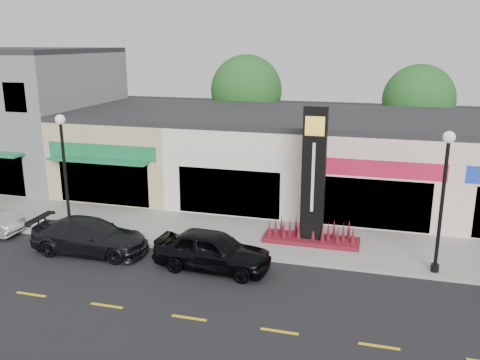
{
  "coord_description": "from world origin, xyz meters",
  "views": [
    {
      "loc": [
        5.53,
        -16.8,
        8.72
      ],
      "look_at": [
        -0.2,
        4.0,
        2.81
      ],
      "focal_mm": 38.0,
      "sensor_mm": 36.0,
      "label": 1
    }
  ],
  "objects": [
    {
      "name": "ground",
      "position": [
        0.0,
        0.0,
        0.0
      ],
      "size": [
        120.0,
        120.0,
        0.0
      ],
      "primitive_type": "plane",
      "color": "black",
      "rests_on": "ground"
    },
    {
      "name": "tree_rear_mid",
      "position": [
        8.0,
        19.5,
        4.88
      ],
      "size": [
        4.8,
        4.8,
        7.29
      ],
      "color": "#382619",
      "rests_on": "ground"
    },
    {
      "name": "pylon_sign",
      "position": [
        3.0,
        4.2,
        2.27
      ],
      "size": [
        4.2,
        1.3,
        6.0
      ],
      "color": "#550E12",
      "rests_on": "sidewalk"
    },
    {
      "name": "tree_rear_west",
      "position": [
        -4.0,
        19.5,
        5.22
      ],
      "size": [
        5.2,
        5.2,
        7.83
      ],
      "color": "#382619",
      "rests_on": "ground"
    },
    {
      "name": "shop_beige",
      "position": [
        -8.5,
        11.46,
        2.4
      ],
      "size": [
        7.0,
        10.85,
        4.8
      ],
      "color": "tan",
      "rests_on": "ground"
    },
    {
      "name": "shop_cream",
      "position": [
        -1.5,
        11.47,
        2.4
      ],
      "size": [
        7.0,
        10.01,
        4.8
      ],
      "color": "white",
      "rests_on": "ground"
    },
    {
      "name": "sidewalk",
      "position": [
        0.0,
        4.35,
        0.07
      ],
      "size": [
        52.0,
        4.3,
        0.15
      ],
      "primitive_type": "cube",
      "color": "gray",
      "rests_on": "ground"
    },
    {
      "name": "car_black_sedan",
      "position": [
        -0.44,
        0.74,
        0.79
      ],
      "size": [
        2.15,
        4.76,
        1.59
      ],
      "primitive_type": "imported",
      "rotation": [
        0.0,
        0.0,
        1.51
      ],
      "color": "black",
      "rests_on": "ground"
    },
    {
      "name": "lamp_east_near",
      "position": [
        8.0,
        2.5,
        3.48
      ],
      "size": [
        0.44,
        0.44,
        5.47
      ],
      "color": "black",
      "rests_on": "sidewalk"
    },
    {
      "name": "curb",
      "position": [
        0.0,
        2.1,
        0.07
      ],
      "size": [
        52.0,
        0.2,
        0.15
      ],
      "primitive_type": "cube",
      "color": "gray",
      "rests_on": "ground"
    },
    {
      "name": "shop_pink_w",
      "position": [
        5.5,
        11.47,
        2.4
      ],
      "size": [
        7.0,
        10.01,
        4.8
      ],
      "color": "beige",
      "rests_on": "ground"
    },
    {
      "name": "car_dark_sedan",
      "position": [
        -5.96,
        0.91,
        0.73
      ],
      "size": [
        2.17,
        5.09,
        1.46
      ],
      "primitive_type": "imported",
      "rotation": [
        0.0,
        0.0,
        1.6
      ],
      "color": "black",
      "rests_on": "ground"
    },
    {
      "name": "lamp_west_near",
      "position": [
        -8.0,
        2.5,
        3.48
      ],
      "size": [
        0.44,
        0.44,
        5.47
      ],
      "color": "black",
      "rests_on": "sidewalk"
    },
    {
      "name": "building_grey_2story",
      "position": [
        -18.0,
        11.48,
        4.14
      ],
      "size": [
        12.0,
        10.95,
        8.3
      ],
      "color": "slate",
      "rests_on": "ground"
    }
  ]
}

